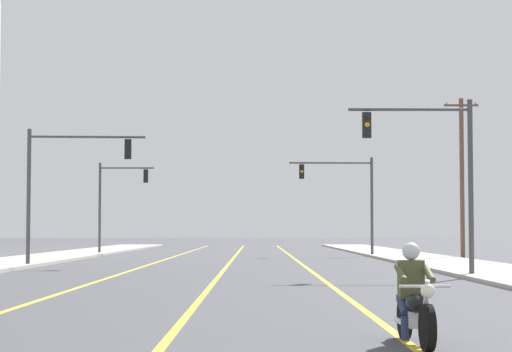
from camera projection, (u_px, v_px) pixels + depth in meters
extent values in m
cube|color=yellow|center=(229.00, 261.00, 52.08)|extent=(0.16, 100.00, 0.01)
cube|color=yellow|center=(159.00, 261.00, 52.07)|extent=(0.16, 100.00, 0.01)
cube|color=yellow|center=(295.00, 261.00, 52.09)|extent=(0.16, 100.00, 0.01)
cube|color=#ADA89E|center=(442.00, 263.00, 47.12)|extent=(4.40, 110.00, 0.14)
cube|color=#ADA89E|center=(7.00, 263.00, 47.07)|extent=(4.40, 110.00, 0.14)
cylinder|color=black|center=(425.00, 328.00, 13.12)|extent=(0.15, 0.64, 0.64)
cylinder|color=black|center=(402.00, 318.00, 14.67)|extent=(0.15, 0.64, 0.64)
cylinder|color=silver|center=(423.00, 304.00, 13.24)|extent=(0.09, 0.33, 0.68)
sphere|color=white|center=(426.00, 291.00, 13.10)|extent=(0.20, 0.20, 0.20)
cylinder|color=silver|center=(422.00, 286.00, 13.30)|extent=(0.70, 0.08, 0.04)
ellipsoid|color=black|center=(415.00, 303.00, 13.79)|extent=(0.35, 0.57, 0.28)
cube|color=silver|center=(413.00, 319.00, 13.90)|extent=(0.26, 0.45, 0.24)
cube|color=black|center=(408.00, 305.00, 14.22)|extent=(0.30, 0.53, 0.12)
cube|color=black|center=(403.00, 298.00, 14.63)|extent=(0.22, 0.37, 0.08)
cylinder|color=silver|center=(398.00, 321.00, 14.28)|extent=(0.11, 0.55, 0.08)
cube|color=#4C512D|center=(409.00, 279.00, 14.21)|extent=(0.37, 0.26, 0.56)
sphere|color=silver|center=(409.00, 251.00, 14.21)|extent=(0.26, 0.26, 0.26)
cylinder|color=navy|center=(420.00, 306.00, 14.05)|extent=(0.16, 0.45, 0.30)
cylinder|color=navy|center=(425.00, 328.00, 13.86)|extent=(0.12, 0.16, 0.35)
cylinder|color=#4C512D|center=(426.00, 273.00, 13.96)|extent=(0.12, 0.53, 0.27)
cylinder|color=navy|center=(401.00, 306.00, 14.04)|extent=(0.16, 0.45, 0.30)
cylinder|color=navy|center=(403.00, 328.00, 13.84)|extent=(0.12, 0.16, 0.35)
cylinder|color=#4C512D|center=(398.00, 273.00, 13.94)|extent=(0.12, 0.53, 0.27)
cylinder|color=#47474C|center=(468.00, 188.00, 33.85)|extent=(0.18, 0.18, 6.20)
cylinder|color=#47474C|center=(407.00, 110.00, 33.99)|extent=(4.25, 0.14, 0.11)
cube|color=black|center=(364.00, 125.00, 33.94)|extent=(0.30, 0.24, 0.90)
sphere|color=black|center=(365.00, 116.00, 33.80)|extent=(0.18, 0.18, 0.18)
sphere|color=orange|center=(365.00, 125.00, 33.79)|extent=(0.18, 0.18, 0.18)
sphere|color=black|center=(365.00, 133.00, 33.77)|extent=(0.18, 0.18, 0.18)
cylinder|color=#47474C|center=(26.00, 198.00, 43.64)|extent=(0.18, 0.18, 6.20)
cylinder|color=#47474C|center=(85.00, 137.00, 43.94)|extent=(5.20, 0.40, 0.11)
cube|color=black|center=(126.00, 149.00, 44.02)|extent=(0.31, 0.26, 0.90)
sphere|color=black|center=(126.00, 143.00, 44.19)|extent=(0.18, 0.18, 0.18)
sphere|color=orange|center=(126.00, 149.00, 44.17)|extent=(0.18, 0.18, 0.18)
sphere|color=black|center=(126.00, 156.00, 44.15)|extent=(0.18, 0.18, 0.18)
cylinder|color=#47474C|center=(370.00, 207.00, 60.89)|extent=(0.18, 0.18, 6.20)
cylinder|color=#47474C|center=(328.00, 163.00, 60.93)|extent=(5.19, 0.33, 0.11)
cube|color=black|center=(299.00, 172.00, 60.81)|extent=(0.31, 0.25, 0.90)
sphere|color=black|center=(300.00, 167.00, 60.67)|extent=(0.18, 0.18, 0.18)
sphere|color=orange|center=(300.00, 171.00, 60.66)|extent=(0.18, 0.18, 0.18)
sphere|color=black|center=(300.00, 176.00, 60.64)|extent=(0.18, 0.18, 0.18)
cylinder|color=#47474C|center=(97.00, 209.00, 65.76)|extent=(0.18, 0.18, 6.20)
cylinder|color=#47474C|center=(125.00, 168.00, 65.89)|extent=(3.66, 0.17, 0.11)
cube|color=black|center=(144.00, 176.00, 65.85)|extent=(0.30, 0.24, 0.90)
sphere|color=black|center=(144.00, 172.00, 66.02)|extent=(0.18, 0.18, 0.18)
sphere|color=orange|center=(144.00, 176.00, 66.00)|extent=(0.18, 0.18, 0.18)
sphere|color=black|center=(144.00, 181.00, 65.98)|extent=(0.18, 0.18, 0.18)
cylinder|color=brown|center=(460.00, 178.00, 56.67)|extent=(0.26, 0.26, 9.33)
cube|color=brown|center=(459.00, 105.00, 56.90)|extent=(2.00, 0.12, 0.12)
cylinder|color=slate|center=(444.00, 104.00, 56.91)|extent=(0.08, 0.08, 0.12)
cylinder|color=slate|center=(473.00, 104.00, 56.91)|extent=(0.08, 0.08, 0.12)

